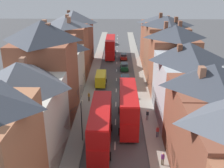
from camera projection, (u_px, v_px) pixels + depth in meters
pavement_left at (93, 76)px, 57.54m from camera, size 2.20×104.00×0.14m
pavement_right at (140, 76)px, 57.32m from camera, size 2.20×104.00×0.14m
centre_line_dashes at (116, 79)px, 55.59m from camera, size 0.14×97.80×0.01m
terrace_row_left at (48, 76)px, 39.21m from camera, size 8.00×64.57×14.61m
terrace_row_right at (184, 78)px, 39.17m from camera, size 8.00×65.33×13.43m
double_decker_bus_lead at (110, 47)px, 71.10m from camera, size 2.74×10.80×5.30m
double_decker_bus_mid_street at (101, 126)px, 32.46m from camera, size 2.74×10.80×5.30m
double_decker_bus_far_approaching at (128, 106)px, 37.40m from camera, size 2.74×10.80×5.30m
car_near_silver at (125, 79)px, 53.49m from camera, size 1.90×4.58×1.58m
car_parked_left_a at (124, 56)px, 69.57m from camera, size 1.90×4.31×1.59m
car_parked_right_a at (124, 66)px, 61.33m from camera, size 1.90×4.49×1.68m
car_mid_black at (112, 42)px, 85.90m from camera, size 1.90×4.37×1.60m
delivery_van at (101, 79)px, 52.26m from camera, size 2.20×5.20×2.41m
pedestrian_near_right at (163, 158)px, 29.30m from camera, size 0.36×0.22×1.61m
pedestrian_mid_left at (158, 131)px, 34.56m from camera, size 0.36×0.22×1.61m
pedestrian_mid_right at (147, 115)px, 38.81m from camera, size 0.36×0.22×1.61m
pedestrian_far_left at (89, 96)px, 45.00m from camera, size 0.36×0.22×1.61m
street_lamp at (82, 119)px, 33.16m from camera, size 0.20×1.12×5.50m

